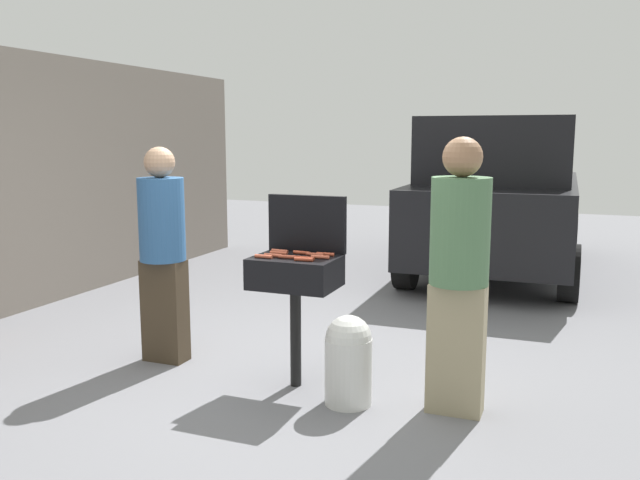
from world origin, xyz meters
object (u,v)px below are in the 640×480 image
hot_dog_5 (320,257)px  hot_dog_6 (263,256)px  hot_dog_3 (279,253)px  hot_dog_7 (287,257)px  person_right (459,267)px  hot_dog_10 (273,255)px  hot_dog_0 (280,251)px  hot_dog_8 (302,253)px  hot_dog_4 (325,254)px  person_left (163,247)px  parked_minivan (500,194)px  hot_dog_1 (315,255)px  hot_dog_9 (304,259)px  bbq_grill (295,277)px  hot_dog_2 (305,258)px  propane_tank (348,358)px

hot_dog_5 → hot_dog_6: bearing=-161.3°
hot_dog_3 → hot_dog_7: bearing=-42.8°
person_right → hot_dog_10: bearing=9.9°
hot_dog_10 → hot_dog_0: bearing=99.3°
hot_dog_6 → hot_dog_10: bearing=57.1°
hot_dog_5 → hot_dog_8: (-0.19, 0.11, 0.00)m
hot_dog_4 → hot_dog_10: same height
hot_dog_10 → person_left: bearing=170.0°
hot_dog_10 → parked_minivan: (1.02, 4.86, 0.06)m
hot_dog_1 → hot_dog_0: bearing=172.6°
person_right → hot_dog_5: bearing=6.5°
hot_dog_3 → person_left: (-1.05, 0.09, -0.03)m
hot_dog_0 → hot_dog_1: bearing=-7.4°
person_right → hot_dog_4: bearing=-0.1°
hot_dog_5 → hot_dog_9: same height
person_right → parked_minivan: size_ratio=0.41×
hot_dog_4 → hot_dog_9: (-0.07, -0.24, 0.00)m
bbq_grill → hot_dog_4: (0.18, 0.11, 0.16)m
hot_dog_9 → hot_dog_4: bearing=74.7°
hot_dog_0 → hot_dog_5: same height
bbq_grill → hot_dog_7: hot_dog_7 is taller
hot_dog_10 → hot_dog_2: bearing=-3.6°
hot_dog_6 → person_left: size_ratio=0.08×
hot_dog_6 → hot_dog_0: bearing=86.6°
hot_dog_1 → hot_dog_10: bearing=-152.9°
hot_dog_5 → propane_tank: 0.72m
hot_dog_1 → hot_dog_3: 0.27m
bbq_grill → hot_dog_4: hot_dog_4 is taller
person_right → hot_dog_8: bearing=1.5°
propane_tank → hot_dog_4: bearing=133.8°
hot_dog_0 → hot_dog_1: same height
hot_dog_6 → hot_dog_8: same height
hot_dog_0 → propane_tank: 0.95m
hot_dog_1 → person_right: 1.05m
parked_minivan → hot_dog_6: bearing=77.0°
propane_tank → person_left: bearing=169.6°
hot_dog_7 → person_right: size_ratio=0.07×
hot_dog_5 → person_right: (0.97, -0.05, 0.01)m
hot_dog_4 → hot_dog_8: bearing=-178.8°
hot_dog_3 → hot_dog_6: same height
hot_dog_2 → parked_minivan: (0.76, 4.87, 0.06)m
hot_dog_10 → person_left: person_left is taller
hot_dog_7 → person_right: bearing=1.6°
hot_dog_10 → parked_minivan: bearing=78.2°
hot_dog_4 → hot_dog_10: bearing=-151.8°
hot_dog_7 → hot_dog_9: same height
hot_dog_8 → hot_dog_9: bearing=-64.2°
hot_dog_8 → hot_dog_1: bearing=-16.8°
hot_dog_0 → hot_dog_4: same height
hot_dog_5 → person_right: size_ratio=0.07×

